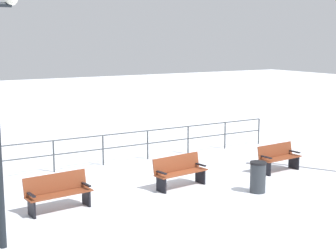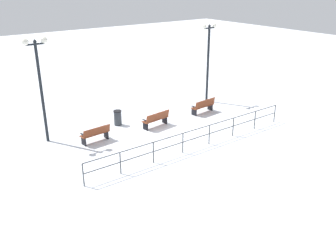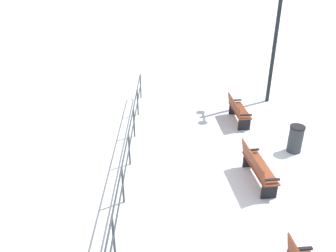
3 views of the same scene
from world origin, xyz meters
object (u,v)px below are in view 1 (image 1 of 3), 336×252
object	(u,v)px
bench_nearest	(58,192)
trash_bin	(258,177)
bench_second	(180,171)
bench_third	(279,157)

from	to	relation	value
bench_nearest	trash_bin	xyz separation A→B (m)	(1.40, 5.15, -0.03)
bench_second	trash_bin	bearing A→B (deg)	38.75
bench_third	bench_second	bearing A→B (deg)	-97.02
bench_nearest	bench_second	world-z (taller)	bench_nearest
bench_second	bench_third	bearing A→B (deg)	80.66
bench_nearest	bench_second	xyz separation A→B (m)	(-0.13, 3.59, 0.00)
bench_second	bench_third	distance (m)	3.60
trash_bin	bench_third	bearing A→B (deg)	123.86
bench_nearest	trash_bin	world-z (taller)	bench_nearest
bench_third	trash_bin	xyz separation A→B (m)	(1.37, -2.04, -0.02)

